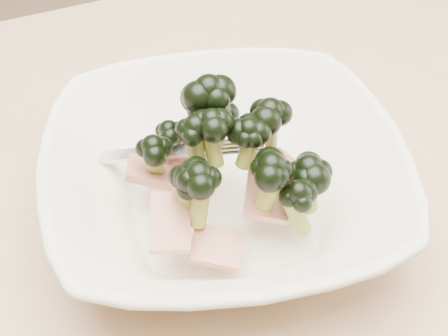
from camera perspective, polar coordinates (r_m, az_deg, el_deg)
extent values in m
cube|color=tan|center=(0.57, -1.71, -4.39)|extent=(1.20, 0.80, 0.04)
cylinder|color=tan|center=(1.28, 15.07, 2.52)|extent=(0.06, 0.06, 0.71)
imported|color=#EDE4C8|center=(0.53, 0.00, -1.07)|extent=(0.37, 0.37, 0.07)
cylinder|color=olive|center=(0.48, 4.20, -2.24)|extent=(0.02, 0.02, 0.05)
ellipsoid|color=black|center=(0.46, 4.37, 0.16)|extent=(0.04, 0.04, 0.03)
cylinder|color=olive|center=(0.49, 6.62, -4.23)|extent=(0.02, 0.02, 0.04)
ellipsoid|color=black|center=(0.47, 6.85, -2.25)|extent=(0.03, 0.03, 0.03)
cylinder|color=olive|center=(0.54, -4.98, 2.12)|extent=(0.02, 0.02, 0.03)
ellipsoid|color=black|center=(0.53, -5.09, 3.47)|extent=(0.03, 0.03, 0.02)
cylinder|color=olive|center=(0.50, -1.35, 4.17)|extent=(0.03, 0.03, 0.06)
ellipsoid|color=black|center=(0.48, -1.41, 7.20)|extent=(0.04, 0.04, 0.03)
cylinder|color=olive|center=(0.53, -1.92, 3.89)|extent=(0.02, 0.03, 0.05)
ellipsoid|color=black|center=(0.51, -2.00, 6.29)|extent=(0.04, 0.04, 0.03)
cylinder|color=olive|center=(0.47, -2.20, -2.98)|extent=(0.02, 0.02, 0.05)
ellipsoid|color=black|center=(0.45, -2.29, -0.64)|extent=(0.04, 0.04, 0.03)
cylinder|color=olive|center=(0.51, 7.51, -2.07)|extent=(0.02, 0.02, 0.04)
ellipsoid|color=black|center=(0.49, 7.76, -0.04)|extent=(0.04, 0.04, 0.03)
cylinder|color=olive|center=(0.48, -3.27, -2.81)|extent=(0.02, 0.02, 0.04)
ellipsoid|color=black|center=(0.46, -3.37, -0.87)|extent=(0.04, 0.04, 0.03)
cylinder|color=olive|center=(0.51, -6.33, 0.19)|extent=(0.02, 0.02, 0.04)
ellipsoid|color=black|center=(0.50, -6.51, 1.98)|extent=(0.03, 0.03, 0.03)
cylinder|color=olive|center=(0.48, -1.08, 2.12)|extent=(0.02, 0.02, 0.04)
ellipsoid|color=black|center=(0.47, -1.12, 4.36)|extent=(0.03, 0.03, 0.03)
cylinder|color=olive|center=(0.55, -0.39, 3.62)|extent=(0.02, 0.02, 0.03)
ellipsoid|color=black|center=(0.53, -0.40, 5.08)|extent=(0.03, 0.03, 0.03)
cylinder|color=olive|center=(0.48, -2.53, 1.36)|extent=(0.01, 0.02, 0.04)
ellipsoid|color=black|center=(0.47, -2.62, 3.79)|extent=(0.03, 0.03, 0.03)
cylinder|color=olive|center=(0.51, 4.09, 2.87)|extent=(0.02, 0.02, 0.04)
ellipsoid|color=black|center=(0.49, 4.23, 5.18)|extent=(0.04, 0.04, 0.03)
cylinder|color=olive|center=(0.49, 2.24, 1.65)|extent=(0.02, 0.01, 0.03)
ellipsoid|color=black|center=(0.48, 2.30, 3.53)|extent=(0.03, 0.03, 0.03)
cube|color=maroon|center=(0.50, 3.96, -2.64)|extent=(0.05, 0.06, 0.02)
cube|color=maroon|center=(0.52, -6.39, -0.43)|extent=(0.05, 0.05, 0.03)
cube|color=maroon|center=(0.52, 4.74, 0.25)|extent=(0.04, 0.04, 0.02)
cube|color=maroon|center=(0.48, -0.70, -7.24)|extent=(0.05, 0.05, 0.02)
cube|color=maroon|center=(0.55, -3.75, 1.49)|extent=(0.06, 0.06, 0.03)
cube|color=maroon|center=(0.47, -4.93, -4.95)|extent=(0.05, 0.06, 0.02)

